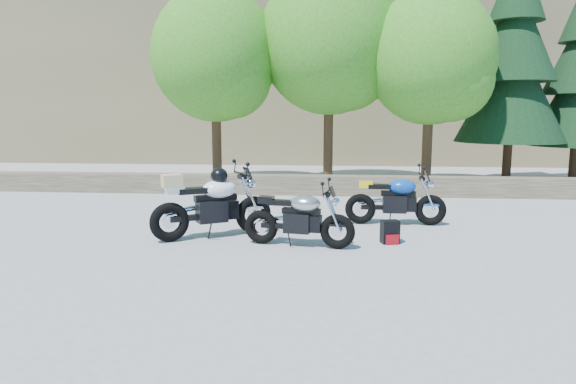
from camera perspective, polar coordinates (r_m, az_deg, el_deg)
The scene contains 11 objects.
ground at distance 8.17m, azimuth -2.05°, elevation -6.25°, with size 90.00×90.00×0.00m, color gray.
stone_wall at distance 13.49m, azimuth 0.90°, elevation 0.81°, with size 22.00×0.55×0.50m, color #484030.
hillside at distance 36.28m, azimuth 8.73°, elevation 17.18°, with size 80.00×30.00×15.00m, color brown.
tree_decid_left at distance 15.42m, azimuth -7.77°, elevation 14.33°, with size 3.67×3.67×5.62m.
tree_decid_mid at distance 15.48m, azimuth 5.02°, elevation 15.86°, with size 4.08×4.08×6.24m.
tree_decid_right at distance 15.07m, azimuth 16.00°, elevation 13.69°, with size 3.54×3.54×5.41m.
conifer_near at distance 16.92m, azimuth 23.77°, elevation 13.34°, with size 3.17×3.17×7.06m.
silver_bike at distance 8.18m, azimuth 1.28°, elevation -3.03°, with size 1.81×0.59×0.91m.
white_bike at distance 8.85m, azimuth -8.43°, elevation -1.27°, with size 1.94×1.26×1.20m.
blue_bike at distance 9.99m, azimuth 11.94°, elevation -0.93°, with size 1.91×0.61×0.96m.
backpack at distance 8.59m, azimuth 11.27°, elevation -4.41°, with size 0.32×0.30×0.38m.
Camera 1 is at (1.01, -7.83, 2.11)m, focal length 32.00 mm.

